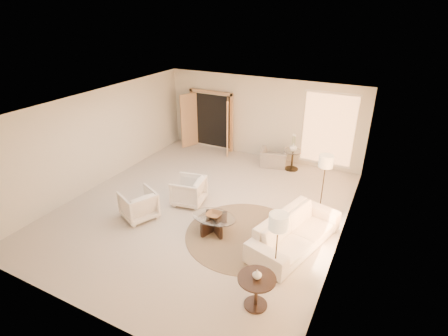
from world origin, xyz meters
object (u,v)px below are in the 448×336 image
at_px(bowl, 214,215).
at_px(sofa, 295,232).
at_px(side_vase, 293,147).
at_px(accent_chair, 274,155).
at_px(armchair_right, 139,203).
at_px(end_table, 256,287).
at_px(side_table, 292,158).
at_px(end_vase, 257,274).
at_px(coffee_table, 214,222).
at_px(floor_lamp_far, 278,225).
at_px(armchair_left, 188,190).
at_px(floor_lamp_near, 326,164).

bearing_deg(bowl, sofa, 9.88).
bearing_deg(side_vase, sofa, -72.08).
height_order(accent_chair, side_vase, side_vase).
bearing_deg(armchair_right, sofa, 125.29).
distance_m(end_table, side_table, 5.99).
bearing_deg(side_vase, end_vase, -79.06).
height_order(coffee_table, floor_lamp_far, floor_lamp_far).
height_order(armchair_right, side_table, armchair_right).
height_order(floor_lamp_far, side_vase, floor_lamp_far).
distance_m(coffee_table, bowl, 0.19).
xyz_separation_m(bowl, end_vase, (1.77, -1.69, 0.28)).
distance_m(armchair_left, side_vase, 3.87).
height_order(armchair_left, armchair_right, armchair_left).
distance_m(accent_chair, bowl, 4.19).
height_order(sofa, bowl, sofa).
xyz_separation_m(armchair_left, coffee_table, (1.24, -0.82, -0.16)).
xyz_separation_m(end_table, end_vase, (0.00, 0.00, 0.29)).
distance_m(coffee_table, end_table, 2.46).
xyz_separation_m(end_table, side_table, (-1.14, 5.89, -0.04)).
height_order(side_table, side_vase, side_vase).
relative_size(accent_chair, floor_lamp_far, 0.59).
bearing_deg(floor_lamp_near, end_vase, -93.78).
bearing_deg(floor_lamp_near, armchair_right, -147.22).
xyz_separation_m(coffee_table, side_vase, (0.64, 4.19, 0.54)).
distance_m(accent_chair, side_vase, 0.75).
height_order(accent_chair, side_table, accent_chair).
bearing_deg(side_vase, accent_chair, 180.00).
bearing_deg(armchair_left, coffee_table, 46.05).
bearing_deg(armchair_left, end_vase, 39.88).
bearing_deg(coffee_table, armchair_right, -169.97).
relative_size(coffee_table, end_table, 2.00).
distance_m(armchair_left, armchair_right, 1.39).
relative_size(side_table, side_vase, 2.47).
relative_size(floor_lamp_far, end_vase, 8.63).
relative_size(side_table, bowl, 1.80).
xyz_separation_m(sofa, coffee_table, (-1.89, -0.33, -0.11)).
bearing_deg(sofa, bowl, 115.41).
height_order(sofa, end_table, sofa).
distance_m(sofa, side_table, 4.06).
bearing_deg(sofa, floor_lamp_near, 11.10).
bearing_deg(accent_chair, end_table, 93.41).
xyz_separation_m(end_vase, side_vase, (-1.14, 5.89, 0.06)).
bearing_deg(floor_lamp_near, accent_chair, 136.10).
height_order(armchair_left, side_table, armchair_left).
height_order(accent_chair, coffee_table, accent_chair).
height_order(floor_lamp_near, floor_lamp_far, floor_lamp_near).
bearing_deg(end_vase, armchair_left, 140.12).
xyz_separation_m(armchair_left, bowl, (1.24, -0.82, 0.03)).
bearing_deg(end_vase, coffee_table, 136.38).
height_order(armchair_left, floor_lamp_near, floor_lamp_near).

